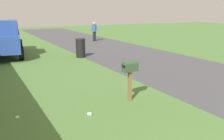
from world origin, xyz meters
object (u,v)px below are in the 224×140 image
pickup_truck (2,37)px  pedestrian (94,30)px  trash_bin (81,48)px  mailbox (130,69)px

pickup_truck → pedestrian: pickup_truck is taller
trash_bin → mailbox: bearing=170.1°
pickup_truck → trash_bin: bearing=66.2°
pickup_truck → pedestrian: size_ratio=3.26×
mailbox → pedestrian: (13.86, -5.06, -0.04)m
mailbox → pedestrian: size_ratio=0.75×
mailbox → trash_bin: mailbox is taller
mailbox → trash_bin: 7.46m
pickup_truck → trash_bin: pickup_truck is taller
pedestrian → pickup_truck: bearing=146.8°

